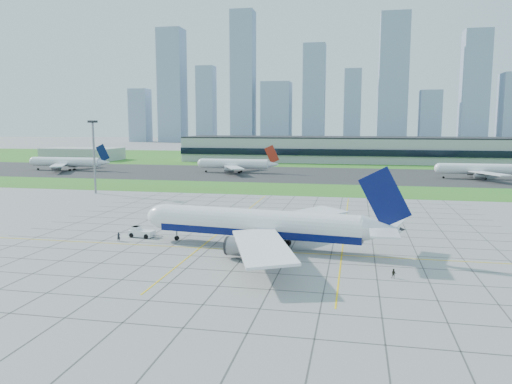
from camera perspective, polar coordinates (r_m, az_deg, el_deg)
ground at (r=100.33m, az=-0.59°, el=-6.41°), size 1400.00×1400.00×0.00m
grass_median at (r=187.83m, az=5.12°, el=0.31°), size 700.00×35.00×0.04m
asphalt_taxiway at (r=242.20m, az=6.55°, el=2.01°), size 700.00×75.00×0.04m
grass_far at (r=351.54m, az=8.09°, el=3.81°), size 700.00×145.00×0.04m
apron_markings at (r=110.82m, az=0.82°, el=-5.02°), size 120.00×130.00×0.03m
terminal at (r=325.99m, az=14.91°, el=4.70°), size 260.00×43.00×15.80m
service_block at (r=354.94m, az=-19.20°, el=4.14°), size 50.00×25.00×8.00m
light_mast at (r=183.95m, az=-18.06°, el=4.85°), size 2.50×2.50×25.60m
city_skyline at (r=616.70m, az=8.85°, el=11.04°), size 523.00×32.40×160.00m
airliner at (r=99.75m, az=0.52°, el=-3.75°), size 54.05×54.45×17.05m
pushback_tug at (r=112.55m, az=-13.05°, el=-4.52°), size 8.17×3.42×2.24m
crew_near at (r=109.49m, az=-15.41°, el=-4.96°), size 0.84×0.82×1.94m
crew_far at (r=84.21m, az=15.47°, el=-8.98°), size 0.83×0.68×1.57m
distant_jet_0 at (r=278.65m, az=-20.77°, el=3.24°), size 43.46×42.66×14.08m
distant_jet_1 at (r=248.61m, az=-2.32°, el=3.24°), size 39.28×42.66×14.08m
distant_jet_2 at (r=241.69m, az=24.17°, el=2.41°), size 37.79×42.66×14.08m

